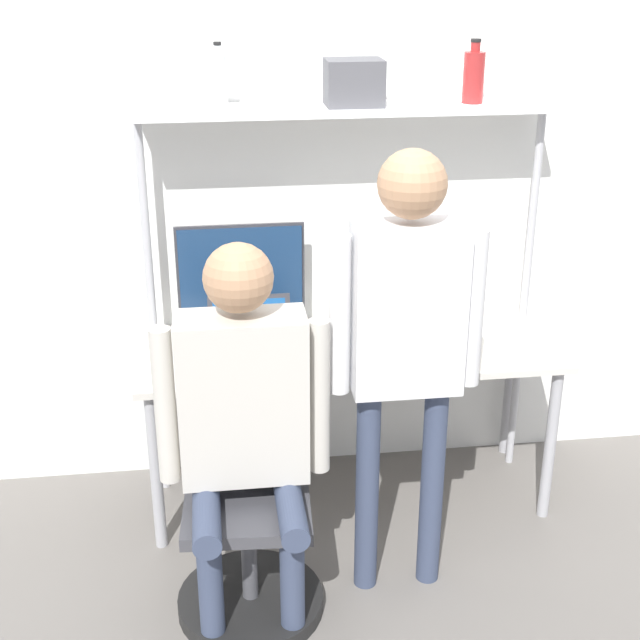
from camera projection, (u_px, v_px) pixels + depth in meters
ground_plane at (360, 540)px, 3.83m from camera, size 12.00×12.00×0.00m
wall_back at (338, 192)px, 3.96m from camera, size 8.00×0.06×2.70m
desk at (349, 362)px, 3.89m from camera, size 1.81×0.67×0.76m
shelf_unit at (345, 164)px, 3.72m from camera, size 1.72×0.29×1.76m
monitor at (241, 276)px, 3.87m from camera, size 0.56×0.22×0.51m
laptop at (251, 341)px, 3.74m from camera, size 0.35×0.25×0.25m
cell_phone at (319, 354)px, 3.77m from camera, size 0.07×0.15×0.01m
office_chair at (249, 538)px, 3.37m from camera, size 0.56×0.56×0.95m
person_seated at (243, 408)px, 3.10m from camera, size 0.62×0.48×1.47m
person_standing at (407, 323)px, 3.16m from camera, size 0.56×0.24×1.75m
bottle_red at (474, 76)px, 3.65m from camera, size 0.09×0.09×0.26m
bottle_clear at (219, 81)px, 3.52m from camera, size 0.06×0.06×0.26m
storage_box at (354, 83)px, 3.59m from camera, size 0.23×0.18×0.18m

